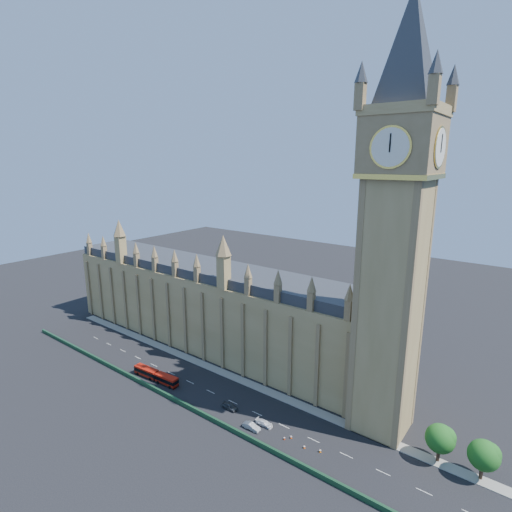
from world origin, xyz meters
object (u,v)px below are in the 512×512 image
Objects in this scene: red_bus at (156,376)px; car_grey at (230,406)px; car_silver at (252,426)px; car_white at (264,423)px.

car_grey is at bearing 1.15° from red_bus.
car_white is at bearing -31.22° from car_silver.
red_bus is 3.65× the size of car_white.
car_white is (36.79, 2.43, -0.78)m from red_bus.
car_grey is 10.88m from car_white.
car_silver is at bearing -4.79° from red_bus.
car_grey is (25.91, 2.38, -0.66)m from red_bus.
red_bus is 3.61× the size of car_silver.
red_bus is 3.59× the size of car_grey.
car_grey is 1.00× the size of car_silver.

